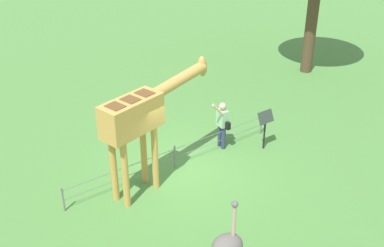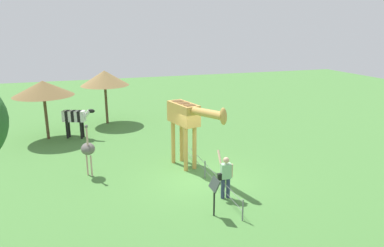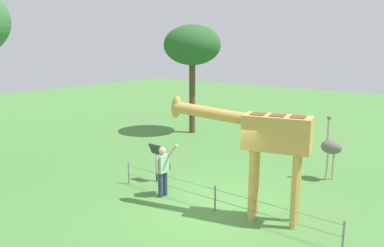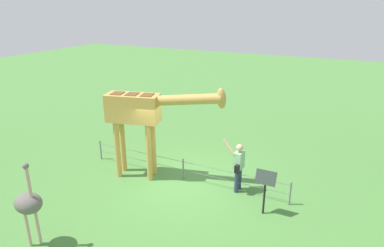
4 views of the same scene
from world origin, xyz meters
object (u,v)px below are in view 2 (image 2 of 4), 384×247
object	(u,v)px
shade_hut_far	(43,88)
visitor	(225,175)
giraffe	(187,118)
info_sign	(214,189)
ostrich	(88,149)
zebra	(75,118)
shade_hut_near	(105,78)

from	to	relation	value
shade_hut_far	visitor	bearing A→B (deg)	34.35
giraffe	info_sign	distance (m)	4.39
giraffe	info_sign	world-z (taller)	giraffe
ostrich	info_sign	xyz separation A→B (m)	(4.66, 3.73, -0.23)
shade_hut_far	giraffe	bearing A→B (deg)	43.44
zebra	shade_hut_far	bearing A→B (deg)	-102.19
visitor	ostrich	world-z (taller)	ostrich
giraffe	visitor	distance (m)	3.43
giraffe	shade_hut_near	distance (m)	9.14
ostrich	info_sign	world-z (taller)	ostrich
ostrich	zebra	bearing A→B (deg)	-175.51
zebra	shade_hut_far	size ratio (longest dim) A/B	0.55
zebra	info_sign	world-z (taller)	zebra
zebra	shade_hut_near	distance (m)	3.68
shade_hut_far	ostrich	bearing A→B (deg)	18.15
giraffe	info_sign	size ratio (longest dim) A/B	2.93
ostrich	shade_hut_far	xyz separation A→B (m)	(-5.94, -1.95, 1.64)
visitor	zebra	bearing A→B (deg)	-151.44
ostrich	shade_hut_far	bearing A→B (deg)	-161.85
giraffe	shade_hut_far	bearing A→B (deg)	-136.56
giraffe	shade_hut_near	world-z (taller)	shade_hut_near
shade_hut_near	visitor	bearing A→B (deg)	14.71
giraffe	ostrich	world-z (taller)	giraffe
giraffe	ostrich	xyz separation A→B (m)	(-0.49, -4.14, -1.08)
shade_hut_near	info_sign	bearing A→B (deg)	9.96
giraffe	zebra	distance (m)	7.70
giraffe	visitor	world-z (taller)	giraffe
shade_hut_near	giraffe	bearing A→B (deg)	17.00
giraffe	ostrich	bearing A→B (deg)	-96.71
shade_hut_near	zebra	bearing A→B (deg)	-36.11
shade_hut_far	shade_hut_near	bearing A→B (deg)	123.88
visitor	ostrich	bearing A→B (deg)	-128.25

